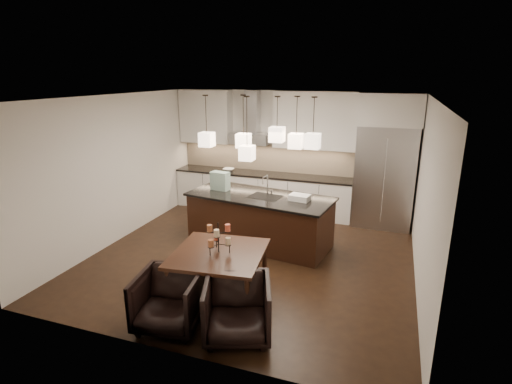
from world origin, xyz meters
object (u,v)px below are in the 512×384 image
(refrigerator, at_px, (384,177))
(dining_table, at_px, (219,276))
(armchair_right, at_px, (237,309))
(island_body, at_px, (260,221))
(armchair_left, at_px, (169,300))

(refrigerator, height_order, dining_table, refrigerator)
(armchair_right, bearing_deg, island_body, 83.51)
(island_body, distance_m, dining_table, 2.10)
(refrigerator, bearing_deg, island_body, -140.31)
(armchair_left, bearing_deg, island_body, 75.80)
(island_body, bearing_deg, dining_table, -78.96)
(armchair_left, xyz_separation_m, armchair_right, (0.90, 0.10, 0.01))
(refrigerator, relative_size, armchair_left, 2.63)
(island_body, xyz_separation_m, dining_table, (0.10, -2.09, -0.09))
(island_body, height_order, dining_table, island_body)
(refrigerator, distance_m, island_body, 2.87)
(dining_table, distance_m, armchair_right, 0.89)
(armchair_left, bearing_deg, refrigerator, 53.54)
(refrigerator, xyz_separation_m, dining_table, (-2.06, -3.88, -0.70))
(island_body, bearing_deg, armchair_left, -86.61)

